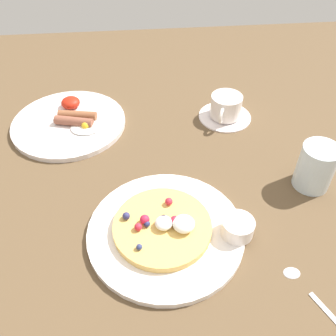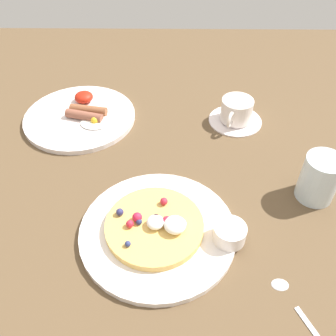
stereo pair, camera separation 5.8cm
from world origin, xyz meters
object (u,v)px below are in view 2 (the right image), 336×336
teaspoon (291,299)px  syrup_ramekin (230,233)px  breakfast_plate (80,117)px  water_glass (319,178)px  coffee_cup (237,110)px  pancake_plate (158,231)px  coffee_saucer (235,120)px

teaspoon → syrup_ramekin: bearing=129.5°
breakfast_plate → teaspoon: bearing=-48.5°
water_glass → coffee_cup: bearing=117.4°
syrup_ramekin → breakfast_plate: bearing=132.1°
pancake_plate → water_glass: 32.38cm
breakfast_plate → teaspoon: (41.71, -47.10, -0.37)cm
coffee_saucer → teaspoon: 46.81cm
coffee_saucer → coffee_cup: (-0.07, -0.15, 3.17)cm
breakfast_plate → teaspoon: breakfast_plate is taller
pancake_plate → breakfast_plate: (-20.49, 34.55, -0.01)cm
breakfast_plate → water_glass: (51.13, -24.94, 4.19)cm
syrup_ramekin → teaspoon: bearing=-50.5°
coffee_cup → pancake_plate: bearing=-117.9°
teaspoon → pancake_plate: bearing=149.4°
breakfast_plate → coffee_cup: coffee_cup is taller
breakfast_plate → water_glass: bearing=-26.0°
breakfast_plate → teaspoon: 62.91cm
pancake_plate → water_glass: bearing=17.4°
pancake_plate → breakfast_plate: size_ratio=1.03×
syrup_ramekin → teaspoon: size_ratio=0.46×
pancake_plate → syrup_ramekin: 12.81cm
breakfast_plate → coffee_saucer: 38.58cm
breakfast_plate → coffee_saucer: breakfast_plate is taller
pancake_plate → coffee_cup: bearing=62.1°
syrup_ramekin → coffee_cup: 36.37cm
breakfast_plate → water_glass: size_ratio=2.84×
breakfast_plate → syrup_ramekin: bearing=-47.9°
syrup_ramekin → breakfast_plate: 49.21cm
breakfast_plate → coffee_cup: (38.50, -0.54, 2.89)cm
coffee_cup → water_glass: (12.63, -24.40, 1.30)cm
coffee_saucer → water_glass: bearing=-62.9°
pancake_plate → coffee_saucer: (18.08, 34.16, -0.28)cm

